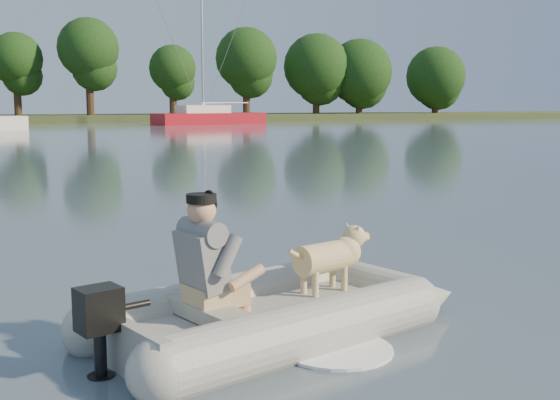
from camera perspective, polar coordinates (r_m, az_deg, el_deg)
name	(u,v)px	position (r m, az deg, el deg)	size (l,w,h in m)	color
water	(286,315)	(6.19, 0.49, -9.31)	(160.00, 160.00, 0.00)	slate
shore_bank	(47,119)	(67.58, -18.40, 6.26)	(160.00, 12.00, 0.70)	#47512D
treeline	(111,63)	(67.14, -13.58, 10.74)	(84.66, 7.35, 9.27)	#332316
dinghy	(274,267)	(5.63, -0.45, -5.46)	(4.43, 3.46, 1.26)	gray
man	(204,256)	(5.27, -6.17, -4.53)	(0.66, 0.56, 0.97)	slate
dog	(324,263)	(6.05, 3.62, -5.13)	(0.84, 0.30, 0.56)	tan
outboard_motor	(100,336)	(4.94, -14.44, -10.67)	(0.37, 0.26, 0.71)	black
sailboat	(208,117)	(57.47, -5.84, 6.69)	(9.59, 4.97, 12.64)	maroon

